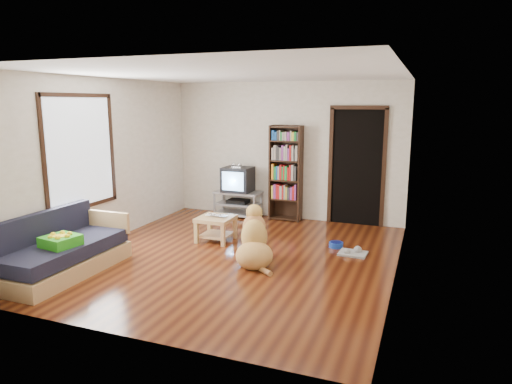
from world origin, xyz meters
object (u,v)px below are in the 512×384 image
(laptop, at_px, (215,216))
(grey_rag, at_px, (353,253))
(sofa, at_px, (62,254))
(coffee_table, at_px, (216,224))
(tv_stand, at_px, (238,203))
(bookshelf, at_px, (286,168))
(dog, at_px, (254,242))
(dog_bowl, at_px, (336,245))
(crt_tv, at_px, (238,179))
(green_cushion, at_px, (61,241))

(laptop, height_order, grey_rag, laptop)
(sofa, xyz_separation_m, coffee_table, (1.28, 2.00, 0.02))
(tv_stand, relative_size, sofa, 0.50)
(bookshelf, distance_m, coffee_table, 1.98)
(tv_stand, bearing_deg, dog, -62.12)
(grey_rag, xyz_separation_m, coffee_table, (-2.20, -0.10, 0.27))
(coffee_table, height_order, dog, dog)
(laptop, xyz_separation_m, tv_stand, (-0.30, 1.66, -0.14))
(dog_bowl, xyz_separation_m, dog, (-0.94, -1.11, 0.26))
(crt_tv, bearing_deg, dog, -62.34)
(laptop, bearing_deg, crt_tv, 104.69)
(laptop, height_order, bookshelf, bookshelf)
(grey_rag, bearing_deg, green_cushion, -146.28)
(grey_rag, height_order, sofa, sofa)
(green_cushion, relative_size, dog, 0.43)
(crt_tv, bearing_deg, dog_bowl, -30.52)
(dog_bowl, height_order, tv_stand, tv_stand)
(dog_bowl, distance_m, dog, 1.48)
(laptop, height_order, sofa, sofa)
(bookshelf, bearing_deg, green_cushion, -115.02)
(sofa, relative_size, coffee_table, 3.27)
(bookshelf, bearing_deg, dog, -82.80)
(green_cushion, distance_m, coffee_table, 2.44)
(dog_bowl, distance_m, crt_tv, 2.65)
(crt_tv, relative_size, dog, 0.63)
(crt_tv, bearing_deg, grey_rag, -31.75)
(green_cushion, xyz_separation_m, grey_rag, (3.35, 2.24, -0.47))
(crt_tv, height_order, bookshelf, bookshelf)
(grey_rag, height_order, bookshelf, bookshelf)
(sofa, bearing_deg, green_cushion, -46.80)
(grey_rag, relative_size, coffee_table, 0.73)
(laptop, xyz_separation_m, crt_tv, (-0.30, 1.68, 0.33))
(green_cushion, height_order, crt_tv, crt_tv)
(crt_tv, height_order, coffee_table, crt_tv)
(dog_bowl, height_order, bookshelf, bookshelf)
(dog_bowl, height_order, crt_tv, crt_tv)
(dog_bowl, relative_size, crt_tv, 0.38)
(green_cushion, bearing_deg, grey_rag, 42.78)
(sofa, bearing_deg, coffee_table, 57.47)
(laptop, relative_size, crt_tv, 0.62)
(grey_rag, height_order, tv_stand, tv_stand)
(laptop, height_order, coffee_table, laptop)
(grey_rag, distance_m, crt_tv, 3.03)
(dog_bowl, xyz_separation_m, sofa, (-3.18, -2.35, 0.22))
(coffee_table, bearing_deg, laptop, -90.00)
(dog_bowl, bearing_deg, green_cushion, -140.83)
(grey_rag, bearing_deg, dog, -145.14)
(dog, bearing_deg, laptop, 142.74)
(laptop, bearing_deg, bookshelf, 74.20)
(green_cushion, relative_size, crt_tv, 0.69)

